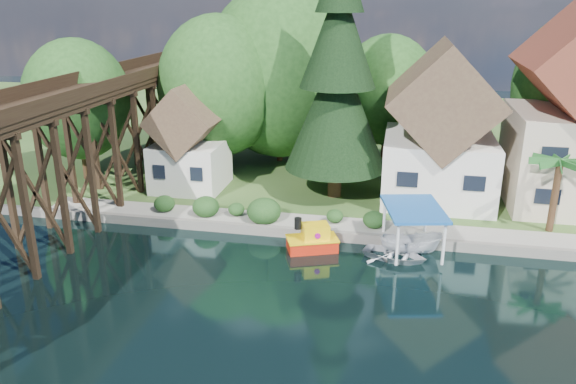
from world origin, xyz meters
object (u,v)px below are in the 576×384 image
at_px(house_left, 440,134).
at_px(shed, 189,145).
at_px(boat_canopy, 412,234).
at_px(trestle_bridge, 52,155).
at_px(conifer, 338,78).
at_px(boat_white_a, 395,253).
at_px(palm_tree, 560,165).
at_px(tugboat, 313,240).

xyz_separation_m(house_left, shed, (-18.00, -1.50, -1.31)).
bearing_deg(shed, boat_canopy, -24.64).
height_order(trestle_bridge, shed, trestle_bridge).
distance_m(shed, conifer, 12.01).
bearing_deg(boat_white_a, house_left, 0.83).
relative_size(palm_tree, boat_canopy, 0.97).
bearing_deg(tugboat, palm_tree, 18.10).
bearing_deg(tugboat, shed, 142.68).
relative_size(tugboat, boat_canopy, 0.66).
relative_size(trestle_bridge, boat_canopy, 8.70).
height_order(trestle_bridge, boat_white_a, trestle_bridge).
height_order(shed, conifer, conifer).
relative_size(house_left, conifer, 0.63).
height_order(house_left, boat_white_a, house_left).
bearing_deg(shed, conifer, 1.57).
relative_size(tugboat, boat_white_a, 0.92).
bearing_deg(palm_tree, shed, 172.02).
height_order(trestle_bridge, house_left, house_left).
distance_m(shed, tugboat, 13.70).
xyz_separation_m(trestle_bridge, palm_tree, (29.71, 5.86, -0.57)).
bearing_deg(conifer, boat_white_a, -62.23).
bearing_deg(house_left, shed, -175.23).
relative_size(conifer, boat_canopy, 3.47).
height_order(trestle_bridge, palm_tree, trestle_bridge).
bearing_deg(trestle_bridge, conifer, 31.28).
relative_size(palm_tree, boat_white_a, 1.34).
distance_m(shed, boat_white_a, 17.86).
distance_m(trestle_bridge, tugboat, 16.34).
distance_m(trestle_bridge, shed, 10.69).
xyz_separation_m(shed, conifer, (10.84, 0.30, 5.16)).
bearing_deg(boat_canopy, tugboat, -173.98).
height_order(shed, boat_canopy, shed).
height_order(tugboat, boat_canopy, boat_canopy).
bearing_deg(palm_tree, trestle_bridge, -168.84).
distance_m(house_left, boat_canopy, 9.93).
distance_m(conifer, tugboat, 11.82).
bearing_deg(boat_canopy, trestle_bridge, -175.03).
height_order(trestle_bridge, tugboat, trestle_bridge).
distance_m(trestle_bridge, palm_tree, 30.28).
distance_m(house_left, shed, 18.11).
relative_size(shed, boat_canopy, 1.55).
bearing_deg(tugboat, house_left, 52.29).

